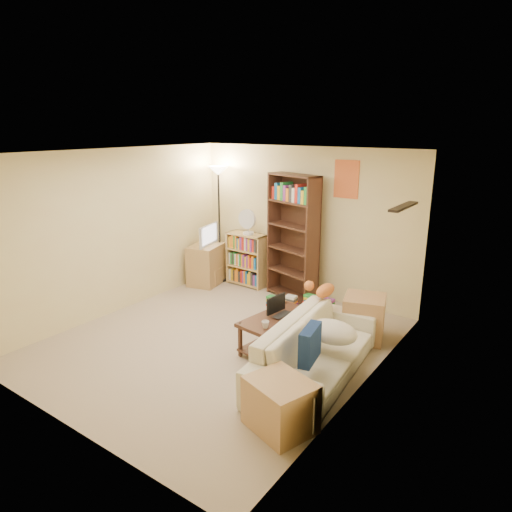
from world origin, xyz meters
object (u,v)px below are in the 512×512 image
at_px(end_cabinet, 280,405).
at_px(sofa, 317,349).
at_px(laptop, 285,316).
at_px(coffee_table, 278,329).
at_px(short_bookshelf, 247,260).
at_px(desk_fan, 247,222).
at_px(mug, 265,325).
at_px(tall_bookshelf, 293,234).
at_px(television, 205,235).
at_px(tabby_cat, 322,290).
at_px(tv_stand, 206,264).
at_px(floor_lamp, 219,190).
at_px(side_table, 364,318).

bearing_deg(end_cabinet, sofa, 99.79).
relative_size(laptop, end_cabinet, 0.51).
height_order(coffee_table, short_bookshelf, short_bookshelf).
height_order(sofa, laptop, sofa).
xyz_separation_m(desk_fan, end_cabinet, (2.64, -3.09, -0.94)).
height_order(mug, tall_bookshelf, tall_bookshelf).
height_order(mug, television, television).
distance_m(tabby_cat, end_cabinet, 2.04).
xyz_separation_m(coffee_table, end_cabinet, (0.87, -1.33, -0.05)).
bearing_deg(end_cabinet, desk_fan, 130.60).
relative_size(sofa, tabby_cat, 4.47).
relative_size(sofa, tall_bookshelf, 1.09).
bearing_deg(tv_stand, sofa, -41.37).
distance_m(tv_stand, floor_lamp, 1.36).
bearing_deg(tv_stand, mug, -48.91).
distance_m(desk_fan, floor_lamp, 0.80).
height_order(tv_stand, desk_fan, desk_fan).
xyz_separation_m(laptop, tall_bookshelf, (-0.89, 1.66, 0.63)).
relative_size(desk_fan, side_table, 0.74).
bearing_deg(tv_stand, desk_fan, 10.87).
relative_size(floor_lamp, side_table, 3.49).
xyz_separation_m(television, floor_lamp, (0.07, 0.31, 0.77)).
height_order(tabby_cat, side_table, tabby_cat).
bearing_deg(television, tv_stand, 121.56).
bearing_deg(floor_lamp, television, -103.78).
xyz_separation_m(tabby_cat, television, (-2.80, 0.86, 0.19)).
bearing_deg(coffee_table, short_bookshelf, 142.97).
bearing_deg(floor_lamp, mug, -40.68).
distance_m(short_bookshelf, desk_fan, 0.72).
bearing_deg(tall_bookshelf, side_table, -10.26).
distance_m(sofa, short_bookshelf, 3.24).
bearing_deg(short_bookshelf, tv_stand, -148.43).
distance_m(tabby_cat, coffee_table, 0.78).
bearing_deg(laptop, short_bookshelf, 50.33).
bearing_deg(sofa, tv_stand, 56.47).
bearing_deg(laptop, tv_stand, 64.59).
height_order(laptop, desk_fan, desk_fan).
xyz_separation_m(sofa, short_bookshelf, (-2.51, 2.04, 0.16)).
relative_size(mug, tall_bookshelf, 0.06).
xyz_separation_m(sofa, mug, (-0.64, -0.12, 0.18)).
height_order(mug, short_bookshelf, short_bookshelf).
bearing_deg(side_table, tv_stand, 171.49).
relative_size(mug, desk_fan, 0.26).
bearing_deg(tall_bookshelf, short_bookshelf, -168.79).
bearing_deg(side_table, floor_lamp, 166.00).
distance_m(tall_bookshelf, short_bookshelf, 1.17).
distance_m(television, desk_fan, 0.82).
relative_size(tv_stand, tall_bookshelf, 0.35).
distance_m(mug, tall_bookshelf, 2.33).
bearing_deg(coffee_table, tall_bookshelf, 123.32).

